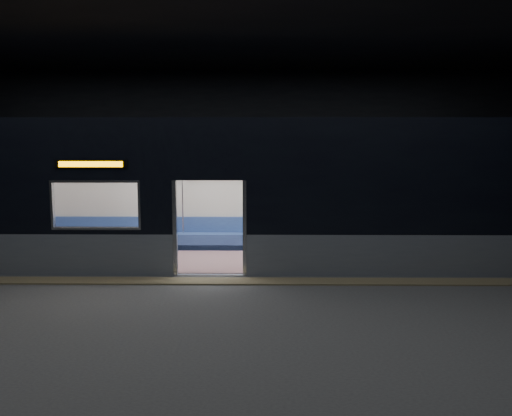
{
  "coord_description": "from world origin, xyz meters",
  "views": [
    {
      "loc": [
        1.11,
        -10.23,
        3.0
      ],
      "look_at": [
        0.97,
        2.3,
        1.29
      ],
      "focal_mm": 38.0,
      "sensor_mm": 36.0,
      "label": 1
    }
  ],
  "objects": [
    {
      "name": "handbag",
      "position": [
        4.77,
        3.33,
        0.67
      ],
      "size": [
        0.31,
        0.28,
        0.13
      ],
      "primitive_type": "cube",
      "rotation": [
        0.0,
        0.0,
        0.24
      ],
      "color": "black",
      "rests_on": "passenger"
    },
    {
      "name": "station_floor",
      "position": [
        0.0,
        0.0,
        -0.01
      ],
      "size": [
        24.0,
        14.0,
        0.01
      ],
      "primitive_type": "cube",
      "color": "#47494C",
      "rests_on": "ground"
    },
    {
      "name": "metro_car",
      "position": [
        -0.0,
        2.54,
        1.85
      ],
      "size": [
        18.0,
        3.04,
        3.35
      ],
      "color": "gray",
      "rests_on": "station_floor"
    },
    {
      "name": "transit_map",
      "position": [
        1.6,
        3.85,
        1.48
      ],
      "size": [
        1.01,
        0.03,
        0.66
      ],
      "primitive_type": "cube",
      "color": "white",
      "rests_on": "metro_car"
    },
    {
      "name": "passenger",
      "position": [
        4.8,
        3.55,
        0.78
      ],
      "size": [
        0.38,
        0.65,
        1.33
      ],
      "rotation": [
        0.0,
        0.0,
        0.01
      ],
      "color": "black",
      "rests_on": "metro_car"
    },
    {
      "name": "station_envelope",
      "position": [
        0.0,
        0.0,
        3.66
      ],
      "size": [
        24.0,
        14.0,
        5.0
      ],
      "color": "black",
      "rests_on": "station_floor"
    },
    {
      "name": "tactile_strip",
      "position": [
        0.0,
        0.55,
        0.01
      ],
      "size": [
        22.8,
        0.5,
        0.03
      ],
      "primitive_type": "cube",
      "color": "#8C7F59",
      "rests_on": "station_floor"
    }
  ]
}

